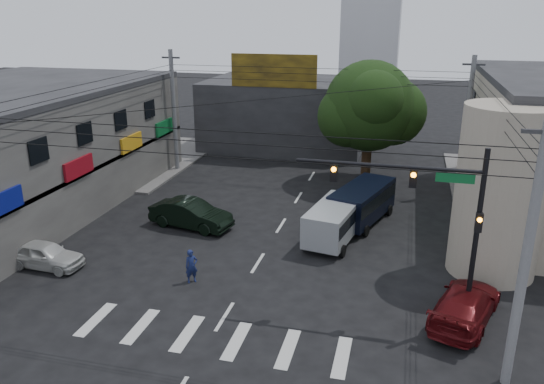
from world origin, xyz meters
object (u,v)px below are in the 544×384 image
at_px(dark_sedan, 191,214).
at_px(silver_minivan, 334,224).
at_px(street_tree, 369,106).
at_px(white_compact, 45,255).
at_px(navy_van, 362,204).
at_px(utility_pole_near_right, 526,259).
at_px(utility_pole_far_right, 466,126).
at_px(maroon_sedan, 465,304).
at_px(traffic_gantry, 433,206).
at_px(utility_pole_far_left, 174,112).
at_px(traffic_officer, 191,266).

distance_m(dark_sedan, silver_minivan, 8.25).
bearing_deg(street_tree, white_compact, -127.78).
height_order(silver_minivan, navy_van, navy_van).
bearing_deg(utility_pole_near_right, utility_pole_far_right, 90.00).
bearing_deg(maroon_sedan, utility_pole_near_right, 124.69).
xyz_separation_m(traffic_gantry, maroon_sedan, (1.63, 0.14, -4.10)).
bearing_deg(utility_pole_near_right, dark_sedan, 147.09).
bearing_deg(utility_pole_near_right, white_compact, 170.06).
relative_size(utility_pole_far_left, navy_van, 1.57).
distance_m(traffic_gantry, white_compact, 18.20).
distance_m(dark_sedan, white_compact, 8.10).
bearing_deg(utility_pole_far_left, street_tree, 3.95).
bearing_deg(utility_pole_far_right, white_compact, -140.31).
distance_m(street_tree, traffic_gantry, 18.42).
height_order(traffic_gantry, utility_pole_near_right, utility_pole_near_right).
height_order(utility_pole_far_right, dark_sedan, utility_pole_far_right).
distance_m(maroon_sedan, traffic_officer, 11.88).
xyz_separation_m(traffic_gantry, traffic_officer, (-10.24, 0.42, -4.03)).
distance_m(utility_pole_far_right, silver_minivan, 13.19).
bearing_deg(traffic_gantry, street_tree, 101.99).
bearing_deg(navy_van, traffic_officer, 160.97).
relative_size(traffic_gantry, utility_pole_near_right, 0.78).
bearing_deg(utility_pole_far_left, traffic_gantry, -42.86).
relative_size(white_compact, navy_van, 0.66).
relative_size(traffic_gantry, dark_sedan, 1.41).
bearing_deg(traffic_gantry, traffic_officer, 177.64).
distance_m(street_tree, utility_pole_far_right, 6.63).
bearing_deg(white_compact, silver_minivan, -61.00).
relative_size(utility_pole_far_right, traffic_officer, 5.77).
bearing_deg(dark_sedan, traffic_gantry, -105.89).
bearing_deg(utility_pole_near_right, navy_van, 114.49).
relative_size(traffic_gantry, traffic_officer, 4.52).
height_order(traffic_gantry, utility_pole_far_right, utility_pole_far_right).
height_order(utility_pole_far_left, navy_van, utility_pole_far_left).
bearing_deg(navy_van, street_tree, 20.60).
xyz_separation_m(traffic_gantry, utility_pole_near_right, (2.68, -3.50, -0.23)).
xyz_separation_m(street_tree, utility_pole_far_left, (-14.50, -1.00, -0.87)).
relative_size(utility_pole_near_right, utility_pole_far_left, 1.00).
bearing_deg(street_tree, utility_pole_near_right, -73.18).
height_order(utility_pole_far_right, silver_minivan, utility_pole_far_right).
height_order(street_tree, utility_pole_far_left, utility_pole_far_left).
relative_size(street_tree, utility_pole_far_left, 0.95).
height_order(utility_pole_far_right, traffic_officer, utility_pole_far_right).
distance_m(utility_pole_near_right, utility_pole_far_right, 20.50).
bearing_deg(utility_pole_far_right, maroon_sedan, -93.53).
distance_m(dark_sedan, maroon_sedan, 15.78).
xyz_separation_m(utility_pole_far_left, utility_pole_far_right, (21.00, 0.00, 0.00)).
bearing_deg(traffic_officer, traffic_gantry, -41.48).
bearing_deg(navy_van, white_compact, 141.36).
bearing_deg(dark_sedan, utility_pole_far_right, -44.79).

